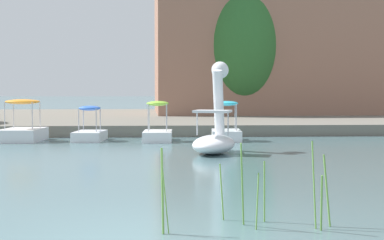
% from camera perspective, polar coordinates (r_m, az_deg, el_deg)
% --- Properties ---
extents(shore_bank_far, '(156.93, 25.14, 0.51)m').
position_cam_1_polar(shore_bank_far, '(37.67, -3.77, 0.16)').
color(shore_bank_far, '#6B665B').
rests_on(shore_bank_far, ground_plane).
extents(swan_boat, '(2.00, 2.84, 3.02)m').
position_cam_1_polar(swan_boat, '(18.54, 2.30, -1.20)').
color(swan_boat, white).
rests_on(swan_boat, ground_plane).
extents(pedal_boat_cyan, '(1.32, 2.12, 1.63)m').
position_cam_1_polar(pedal_boat_cyan, '(23.34, 3.45, -1.00)').
color(pedal_boat_cyan, white).
rests_on(pedal_boat_cyan, ground_plane).
extents(pedal_boat_lime, '(1.23, 2.22, 1.63)m').
position_cam_1_polar(pedal_boat_lime, '(23.16, -3.45, -1.08)').
color(pedal_boat_lime, white).
rests_on(pedal_boat_lime, ground_plane).
extents(pedal_boat_blue, '(1.30, 2.17, 1.43)m').
position_cam_1_polar(pedal_boat_blue, '(23.60, -10.19, -1.09)').
color(pedal_boat_blue, white).
rests_on(pedal_boat_blue, ground_plane).
extents(pedal_boat_orange, '(1.65, 2.47, 1.70)m').
position_cam_1_polar(pedal_boat_orange, '(24.06, -16.56, -0.87)').
color(pedal_boat_orange, white).
rests_on(pedal_boat_orange, ground_plane).
extents(tree_willow_overhanging, '(6.63, 7.02, 8.55)m').
position_cam_1_polar(tree_willow_overhanging, '(37.49, 5.02, 7.26)').
color(tree_willow_overhanging, '#4C3823').
rests_on(tree_willow_overhanging, shore_bank_far).
extents(apartment_block, '(15.89, 11.99, 9.77)m').
position_cam_1_polar(apartment_block, '(41.91, 7.27, 7.44)').
color(apartment_block, '#996B56').
rests_on(apartment_block, shore_bank_far).
extents(reed_clump_foreground, '(2.50, 0.96, 1.27)m').
position_cam_1_polar(reed_clump_foreground, '(8.38, 6.20, -7.15)').
color(reed_clump_foreground, '#669942').
rests_on(reed_clump_foreground, ground_plane).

